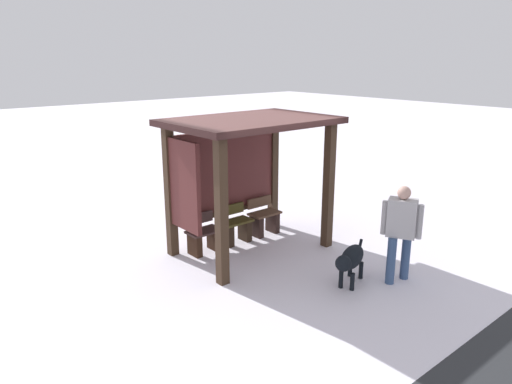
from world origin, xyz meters
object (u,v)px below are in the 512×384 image
(bench_center_inside, at_px, (236,228))
(dog, at_px, (351,259))
(person_walking, at_px, (401,227))
(bench_right_inside, at_px, (264,220))
(bench_left_inside, at_px, (204,237))
(bus_shelter, at_px, (239,152))

(bench_center_inside, height_order, dog, bench_center_inside)
(bench_center_inside, xyz_separation_m, dog, (0.28, -2.57, 0.14))
(bench_center_inside, height_order, person_walking, person_walking)
(person_walking, bearing_deg, bench_right_inside, 94.59)
(bench_center_inside, bearing_deg, bench_left_inside, 179.90)
(bench_left_inside, xyz_separation_m, dog, (1.01, -2.57, 0.15))
(bench_right_inside, relative_size, dog, 0.73)
(bench_left_inside, relative_size, person_walking, 0.45)
(bus_shelter, height_order, bench_center_inside, bus_shelter)
(bus_shelter, distance_m, bench_left_inside, 1.69)
(bus_shelter, distance_m, person_walking, 3.04)
(bench_center_inside, distance_m, dog, 2.59)
(bench_left_inside, bearing_deg, person_walking, -60.22)
(bus_shelter, xyz_separation_m, bench_right_inside, (0.83, 0.28, -1.53))
(bus_shelter, xyz_separation_m, dog, (0.38, -2.30, -1.40))
(person_walking, height_order, dog, person_walking)
(bench_right_inside, bearing_deg, dog, -99.99)
(bench_left_inside, distance_m, bench_right_inside, 1.46)
(bench_center_inside, distance_m, bench_right_inside, 0.73)
(bench_center_inside, bearing_deg, dog, -83.82)
(dog, bearing_deg, bus_shelter, 99.42)
(person_walking, xyz_separation_m, dog, (-0.69, 0.40, -0.48))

